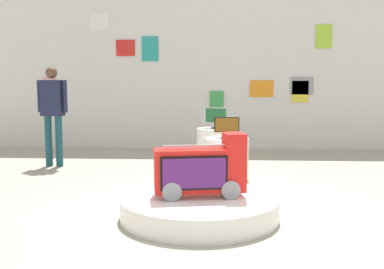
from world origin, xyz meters
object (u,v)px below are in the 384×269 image
Objects in this scene: display_pedestal_left_rear at (215,145)px; shopper_browsing_near_truck at (53,108)px; main_display_pedestal at (199,207)px; display_pedestal_right_rear at (226,159)px; tv_on_right_rear at (227,127)px; novelty_firetruck_tv at (201,171)px; tv_on_left_rear at (215,116)px.

shopper_browsing_near_truck reaches higher than display_pedestal_left_rear.
main_display_pedestal is at bearing -47.00° from shopper_browsing_near_truck.
display_pedestal_right_rear is 1.79× the size of tv_on_right_rear.
display_pedestal_right_rear is (0.32, 1.97, -0.20)m from novelty_firetruck_tv.
display_pedestal_left_rear is 0.54m from tv_on_left_rear.
main_display_pedestal is 4.06m from shopper_browsing_near_truck.
display_pedestal_left_rear is at bearing 11.29° from shopper_browsing_near_truck.
tv_on_right_rear is (0.00, -0.00, 0.49)m from display_pedestal_right_rear.
display_pedestal_left_rear is 1.84× the size of tv_on_right_rear.
novelty_firetruck_tv is 1.45× the size of display_pedestal_left_rear.
tv_on_left_rear is 0.63× the size of display_pedestal_right_rear.
novelty_firetruck_tv is 3.48m from display_pedestal_left_rear.
tv_on_left_rear is (0.15, 3.47, 0.35)m from novelty_firetruck_tv.
display_pedestal_right_rear is at bearing 80.19° from main_display_pedestal.
main_display_pedestal is at bearing -92.76° from tv_on_left_rear.
display_pedestal_left_rear is at bearing 96.64° from tv_on_right_rear.
main_display_pedestal is 3.48m from display_pedestal_left_rear.
tv_on_left_rear is 2.93m from shopper_browsing_near_truck.
display_pedestal_right_rear is at bearing 80.75° from novelty_firetruck_tv.
display_pedestal_left_rear is 1.03× the size of display_pedestal_right_rear.
tv_on_left_rear is at bearing 96.60° from tv_on_right_rear.
display_pedestal_right_rear is (0.17, -1.50, -0.54)m from tv_on_left_rear.
display_pedestal_left_rear is at bearing 109.80° from tv_on_left_rear.
tv_on_right_rear is 3.19m from shopper_browsing_near_truck.
tv_on_right_rear reaches higher than main_display_pedestal.
display_pedestal_right_rear is 3.26m from shopper_browsing_near_truck.
display_pedestal_right_rear is at bearing 93.25° from tv_on_right_rear.
novelty_firetruck_tv is at bearing -92.41° from display_pedestal_left_rear.
display_pedestal_left_rear is at bearing 87.59° from novelty_firetruck_tv.
display_pedestal_right_rear is at bearing -83.35° from display_pedestal_left_rear.
display_pedestal_left_rear is (0.15, 3.47, -0.20)m from novelty_firetruck_tv.
display_pedestal_left_rear is 3.01m from shopper_browsing_near_truck.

